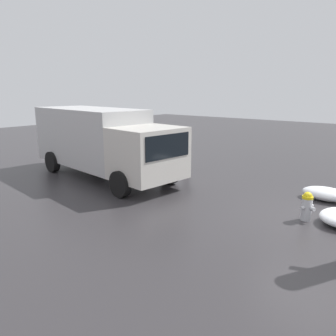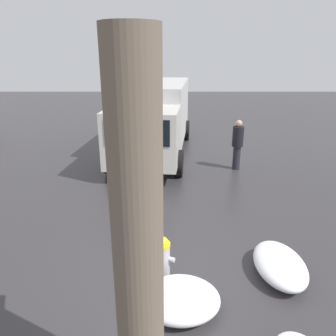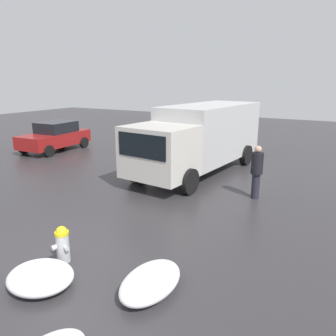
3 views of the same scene
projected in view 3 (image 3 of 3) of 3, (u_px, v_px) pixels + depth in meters
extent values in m
plane|color=#333033|center=(64.00, 261.00, 7.06)|extent=(60.00, 60.00, 0.00)
cylinder|color=#B7B7BC|center=(63.00, 248.00, 6.97)|extent=(0.28, 0.28, 0.62)
cylinder|color=yellow|center=(62.00, 233.00, 6.88)|extent=(0.29, 0.29, 0.07)
sphere|color=yellow|center=(61.00, 232.00, 6.88)|extent=(0.24, 0.24, 0.24)
cylinder|color=#B7B7BC|center=(54.00, 248.00, 6.84)|extent=(0.13, 0.14, 0.11)
cylinder|color=#B7B7BC|center=(66.00, 248.00, 6.82)|extent=(0.12, 0.13, 0.09)
cylinder|color=#B7B7BC|center=(59.00, 242.00, 7.09)|extent=(0.12, 0.13, 0.09)
cube|color=beige|center=(160.00, 152.00, 11.44)|extent=(2.20, 2.51, 1.80)
cube|color=black|center=(141.00, 146.00, 10.56)|extent=(0.23, 1.94, 0.79)
cube|color=#BCBCBC|center=(210.00, 131.00, 14.27)|extent=(5.61, 2.87, 2.31)
cylinder|color=black|center=(189.00, 181.00, 11.10)|extent=(0.92, 0.37, 0.90)
cylinder|color=black|center=(137.00, 171.00, 12.40)|extent=(0.92, 0.37, 0.90)
cylinder|color=black|center=(246.00, 155.00, 14.99)|extent=(0.92, 0.37, 0.90)
cylinder|color=black|center=(202.00, 149.00, 16.29)|extent=(0.92, 0.37, 0.90)
cylinder|color=#23232D|center=(256.00, 186.00, 10.72)|extent=(0.26, 0.26, 0.84)
cylinder|color=black|center=(257.00, 163.00, 10.52)|extent=(0.38, 0.38, 0.70)
sphere|color=tan|center=(258.00, 149.00, 10.40)|extent=(0.23, 0.23, 0.23)
cube|color=maroon|center=(55.00, 139.00, 17.97)|extent=(4.01, 1.98, 0.68)
cube|color=black|center=(56.00, 127.00, 17.97)|extent=(1.96, 1.66, 0.58)
cylinder|color=black|center=(49.00, 151.00, 16.52)|extent=(0.61, 0.23, 0.60)
cylinder|color=black|center=(24.00, 148.00, 17.28)|extent=(0.61, 0.23, 0.60)
cylinder|color=black|center=(84.00, 142.00, 18.83)|extent=(0.61, 0.23, 0.60)
cylinder|color=black|center=(61.00, 140.00, 19.59)|extent=(0.61, 0.23, 0.60)
ellipsoid|color=white|center=(151.00, 282.00, 5.99)|extent=(1.51, 0.92, 0.41)
ellipsoid|color=white|center=(41.00, 277.00, 6.15)|extent=(1.14, 1.30, 0.39)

